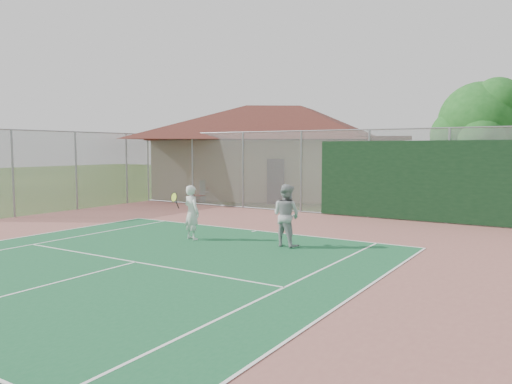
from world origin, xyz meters
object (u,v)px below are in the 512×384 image
player_grey_back (286,216)px  clubhouse (281,143)px  tree (482,125)px  bleachers (192,189)px  player_white_front (191,213)px

player_grey_back → clubhouse: bearing=-51.4°
tree → player_grey_back: tree is taller
clubhouse → player_grey_back: bearing=-84.1°
player_grey_back → tree: bearing=-98.6°
bleachers → player_grey_back: (10.56, -8.64, 0.27)m
clubhouse → bleachers: size_ratio=4.86×
player_white_front → player_grey_back: 2.97m
bleachers → player_white_front: (7.66, -9.26, 0.23)m
clubhouse → player_white_front: clubhouse is taller
tree → player_white_front: (-6.29, -11.62, -2.91)m
tree → player_grey_back: size_ratio=3.26×
clubhouse → player_white_front: 15.09m
player_grey_back → player_white_front: bearing=20.6°
bleachers → player_grey_back: bearing=-23.2°
player_white_front → player_grey_back: (2.91, 0.62, 0.04)m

